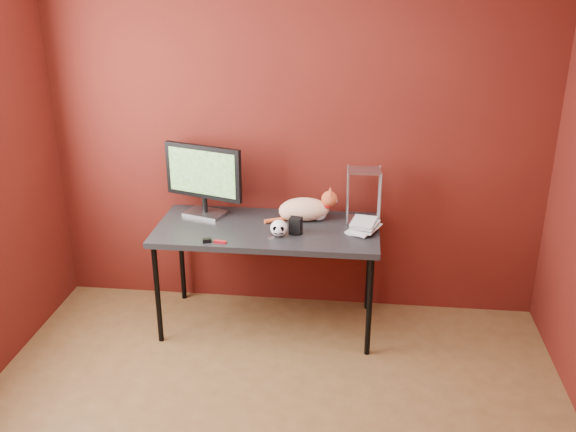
# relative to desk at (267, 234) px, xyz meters

# --- Properties ---
(room) EXTENTS (3.52, 3.52, 2.61)m
(room) POSITION_rel_desk_xyz_m (0.15, -1.37, 0.75)
(room) COLOR brown
(room) RESTS_ON ground
(desk) EXTENTS (1.50, 0.70, 0.75)m
(desk) POSITION_rel_desk_xyz_m (0.00, 0.00, 0.00)
(desk) COLOR black
(desk) RESTS_ON ground
(monitor) EXTENTS (0.57, 0.26, 0.50)m
(monitor) POSITION_rel_desk_xyz_m (-0.47, 0.18, 0.33)
(monitor) COLOR #A6A6AB
(monitor) RESTS_ON desk
(cat) EXTENTS (0.49, 0.21, 0.24)m
(cat) POSITION_rel_desk_xyz_m (0.24, 0.16, 0.13)
(cat) COLOR orange
(cat) RESTS_ON desk
(skull_mug) EXTENTS (0.11, 0.11, 0.11)m
(skull_mug) POSITION_rel_desk_xyz_m (0.10, -0.14, 0.11)
(skull_mug) COLOR white
(skull_mug) RESTS_ON desk
(speaker) EXTENTS (0.10, 0.10, 0.11)m
(speaker) POSITION_rel_desk_xyz_m (0.20, -0.08, 0.10)
(speaker) COLOR black
(speaker) RESTS_ON desk
(book_stack) EXTENTS (0.24, 0.26, 0.83)m
(book_stack) POSITION_rel_desk_xyz_m (0.58, 0.04, 0.47)
(book_stack) COLOR beige
(book_stack) RESTS_ON desk
(wire_rack) EXTENTS (0.23, 0.19, 0.38)m
(wire_rack) POSITION_rel_desk_xyz_m (0.64, 0.18, 0.24)
(wire_rack) COLOR #A6A6AB
(wire_rack) RESTS_ON desk
(pocket_knife) EXTENTS (0.08, 0.03, 0.02)m
(pocket_knife) POSITION_rel_desk_xyz_m (-0.26, -0.29, 0.06)
(pocket_knife) COLOR maroon
(pocket_knife) RESTS_ON desk
(black_gadget) EXTENTS (0.06, 0.05, 0.03)m
(black_gadget) POSITION_rel_desk_xyz_m (-0.35, -0.29, 0.06)
(black_gadget) COLOR black
(black_gadget) RESTS_ON desk
(washer) EXTENTS (0.04, 0.04, 0.00)m
(washer) POSITION_rel_desk_xyz_m (0.05, -0.17, 0.05)
(washer) COLOR #A6A6AB
(washer) RESTS_ON desk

